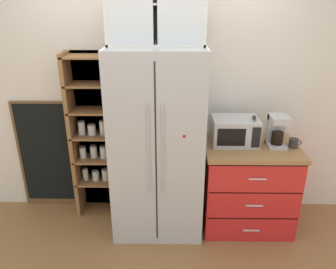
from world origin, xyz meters
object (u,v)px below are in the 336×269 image
object	(u,v)px
microwave	(235,131)
bottle_green	(253,133)
mug_charcoal	(294,143)
coffee_maker	(277,130)
bottle_amber	(252,132)
chalkboard_menu	(46,155)
refrigerator	(158,143)

from	to	relation	value
microwave	bottle_green	distance (m)	0.18
mug_charcoal	coffee_maker	bearing A→B (deg)	163.41
bottle_green	coffee_maker	bearing A→B (deg)	6.80
bottle_amber	chalkboard_menu	world-z (taller)	chalkboard_menu
chalkboard_menu	refrigerator	bearing A→B (deg)	-14.58
bottle_green	bottle_amber	world-z (taller)	bottle_green
refrigerator	bottle_amber	size ratio (longest dim) A/B	6.21
refrigerator	chalkboard_menu	world-z (taller)	refrigerator
refrigerator	bottle_green	bearing A→B (deg)	0.11
refrigerator	bottle_amber	bearing A→B (deg)	2.57
refrigerator	bottle_green	distance (m)	0.92
bottle_amber	microwave	bearing A→B (deg)	169.33
mug_charcoal	bottle_amber	size ratio (longest dim) A/B	0.41
chalkboard_menu	coffee_maker	bearing A→B (deg)	-7.02
microwave	coffee_maker	xyz separation A→B (m)	(0.39, -0.04, 0.03)
microwave	mug_charcoal	bearing A→B (deg)	-9.19
microwave	bottle_amber	xyz separation A→B (m)	(0.16, -0.03, 0.00)
microwave	chalkboard_menu	bearing A→B (deg)	172.80
bottle_green	chalkboard_menu	world-z (taller)	chalkboard_menu
mug_charcoal	chalkboard_menu	bearing A→B (deg)	172.36
microwave	bottle_amber	bearing A→B (deg)	-10.67
microwave	chalkboard_menu	xyz separation A→B (m)	(-1.99, 0.25, -0.40)
bottle_amber	refrigerator	bearing A→B (deg)	-177.43
coffee_maker	mug_charcoal	world-z (taller)	coffee_maker
refrigerator	bottle_green	xyz separation A→B (m)	(0.91, 0.00, 0.11)
microwave	bottle_green	bearing A→B (deg)	-23.24
refrigerator	chalkboard_menu	xyz separation A→B (m)	(-1.24, 0.32, -0.30)
refrigerator	bottle_green	world-z (taller)	refrigerator
coffee_maker	bottle_green	world-z (taller)	coffee_maker
coffee_maker	bottle_green	distance (m)	0.23
bottle_green	chalkboard_menu	distance (m)	2.22
refrigerator	bottle_amber	world-z (taller)	refrigerator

